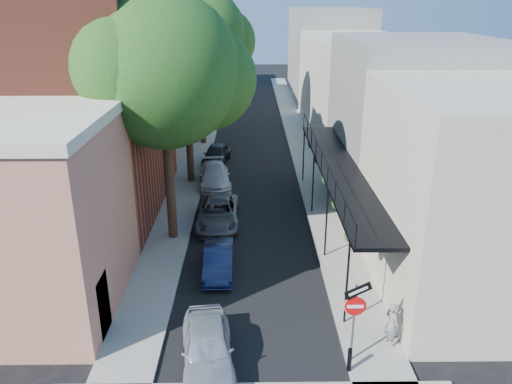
{
  "coord_description": "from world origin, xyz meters",
  "views": [
    {
      "loc": [
        -0.02,
        -11.91,
        10.87
      ],
      "look_at": [
        0.22,
        8.96,
        2.8
      ],
      "focal_mm": 35.0,
      "sensor_mm": 36.0,
      "label": 1
    }
  ],
  "objects_px": {
    "bollard": "(349,360)",
    "parked_car_a": "(207,347)",
    "sign_post": "(355,309)",
    "parked_car_c": "(218,213)",
    "parked_car_d": "(215,176)",
    "pedestrian": "(392,324)",
    "oak_far": "(206,37)",
    "parked_car_b": "(218,260)",
    "parked_car_e": "(216,154)",
    "oak_mid": "(193,69)",
    "oak_near": "(174,73)"
  },
  "relations": [
    {
      "from": "sign_post",
      "to": "oak_far",
      "type": "height_order",
      "value": "oak_far"
    },
    {
      "from": "pedestrian",
      "to": "oak_far",
      "type": "bearing_deg",
      "value": -6.39
    },
    {
      "from": "oak_near",
      "to": "parked_car_d",
      "type": "height_order",
      "value": "oak_near"
    },
    {
      "from": "oak_mid",
      "to": "pedestrian",
      "type": "xyz_separation_m",
      "value": [
        8.02,
        -16.47,
        -6.15
      ]
    },
    {
      "from": "bollard",
      "to": "oak_mid",
      "type": "bearing_deg",
      "value": 109.9
    },
    {
      "from": "oak_mid",
      "to": "parked_car_a",
      "type": "height_order",
      "value": "oak_mid"
    },
    {
      "from": "oak_far",
      "to": "oak_near",
      "type": "bearing_deg",
      "value": -90.04
    },
    {
      "from": "sign_post",
      "to": "parked_car_a",
      "type": "distance_m",
      "value": 4.76
    },
    {
      "from": "sign_post",
      "to": "parked_car_e",
      "type": "bearing_deg",
      "value": 104.99
    },
    {
      "from": "pedestrian",
      "to": "parked_car_d",
      "type": "bearing_deg",
      "value": 0.07
    },
    {
      "from": "oak_far",
      "to": "parked_car_b",
      "type": "bearing_deg",
      "value": -84.57
    },
    {
      "from": "parked_car_b",
      "to": "parked_car_d",
      "type": "relative_size",
      "value": 0.78
    },
    {
      "from": "pedestrian",
      "to": "parked_car_a",
      "type": "bearing_deg",
      "value": 74.13
    },
    {
      "from": "sign_post",
      "to": "oak_far",
      "type": "relative_size",
      "value": 0.25
    },
    {
      "from": "parked_car_e",
      "to": "parked_car_d",
      "type": "bearing_deg",
      "value": -80.36
    },
    {
      "from": "oak_mid",
      "to": "parked_car_a",
      "type": "relative_size",
      "value": 2.57
    },
    {
      "from": "parked_car_c",
      "to": "parked_car_b",
      "type": "bearing_deg",
      "value": -87.13
    },
    {
      "from": "oak_mid",
      "to": "parked_car_d",
      "type": "xyz_separation_m",
      "value": [
        1.15,
        -0.88,
        -6.41
      ]
    },
    {
      "from": "parked_car_c",
      "to": "pedestrian",
      "type": "height_order",
      "value": "pedestrian"
    },
    {
      "from": "oak_far",
      "to": "parked_car_e",
      "type": "xyz_separation_m",
      "value": [
        0.92,
        -5.39,
        -7.58
      ]
    },
    {
      "from": "parked_car_a",
      "to": "parked_car_c",
      "type": "relative_size",
      "value": 0.87
    },
    {
      "from": "parked_car_c",
      "to": "parked_car_d",
      "type": "bearing_deg",
      "value": 94.78
    },
    {
      "from": "parked_car_b",
      "to": "parked_car_e",
      "type": "distance_m",
      "value": 15.2
    },
    {
      "from": "parked_car_a",
      "to": "oak_near",
      "type": "bearing_deg",
      "value": 94.79
    },
    {
      "from": "parked_car_c",
      "to": "pedestrian",
      "type": "distance_m",
      "value": 11.64
    },
    {
      "from": "bollard",
      "to": "parked_car_d",
      "type": "bearing_deg",
      "value": 107.35
    },
    {
      "from": "parked_car_a",
      "to": "sign_post",
      "type": "bearing_deg",
      "value": -6.69
    },
    {
      "from": "bollard",
      "to": "parked_car_d",
      "type": "relative_size",
      "value": 0.18
    },
    {
      "from": "parked_car_b",
      "to": "parked_car_c",
      "type": "height_order",
      "value": "parked_car_c"
    },
    {
      "from": "bollard",
      "to": "parked_car_e",
      "type": "xyz_separation_m",
      "value": [
        -5.44,
        21.37,
        0.16
      ]
    },
    {
      "from": "parked_car_e",
      "to": "sign_post",
      "type": "bearing_deg",
      "value": -67.58
    },
    {
      "from": "bollard",
      "to": "parked_car_a",
      "type": "distance_m",
      "value": 4.42
    },
    {
      "from": "oak_near",
      "to": "parked_car_c",
      "type": "height_order",
      "value": "oak_near"
    },
    {
      "from": "parked_car_a",
      "to": "oak_mid",
      "type": "bearing_deg",
      "value": 89.53
    },
    {
      "from": "oak_mid",
      "to": "parked_car_b",
      "type": "distance_m",
      "value": 13.37
    },
    {
      "from": "parked_car_a",
      "to": "parked_car_c",
      "type": "height_order",
      "value": "parked_car_a"
    },
    {
      "from": "parked_car_d",
      "to": "bollard",
      "type": "bearing_deg",
      "value": -79.65
    },
    {
      "from": "oak_far",
      "to": "pedestrian",
      "type": "relative_size",
      "value": 7.57
    },
    {
      "from": "bollard",
      "to": "oak_far",
      "type": "height_order",
      "value": "oak_far"
    },
    {
      "from": "parked_car_c",
      "to": "oak_mid",
      "type": "bearing_deg",
      "value": 103.66
    },
    {
      "from": "parked_car_a",
      "to": "parked_car_c",
      "type": "distance_m",
      "value": 10.61
    },
    {
      "from": "oak_far",
      "to": "pedestrian",
      "type": "bearing_deg",
      "value": -72.68
    },
    {
      "from": "oak_far",
      "to": "parked_car_c",
      "type": "xyz_separation_m",
      "value": [
        1.65,
        -15.72,
        -7.62
      ]
    },
    {
      "from": "parked_car_b",
      "to": "parked_car_c",
      "type": "relative_size",
      "value": 0.76
    },
    {
      "from": "pedestrian",
      "to": "parked_car_c",
      "type": "bearing_deg",
      "value": 9.09
    },
    {
      "from": "parked_car_b",
      "to": "parked_car_e",
      "type": "relative_size",
      "value": 0.87
    },
    {
      "from": "oak_far",
      "to": "parked_car_b",
      "type": "relative_size",
      "value": 3.43
    },
    {
      "from": "parked_car_a",
      "to": "pedestrian",
      "type": "relative_size",
      "value": 2.52
    },
    {
      "from": "parked_car_c",
      "to": "parked_car_d",
      "type": "relative_size",
      "value": 1.02
    },
    {
      "from": "oak_near",
      "to": "parked_car_b",
      "type": "distance_m",
      "value": 8.36
    }
  ]
}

